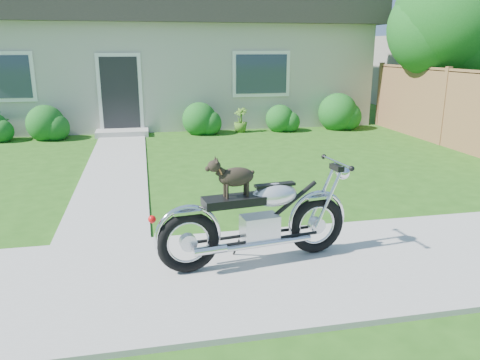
% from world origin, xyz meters
% --- Properties ---
extents(ground, '(80.00, 80.00, 0.00)m').
position_xyz_m(ground, '(0.00, 0.00, 0.00)').
color(ground, '#235114').
rests_on(ground, ground).
extents(sidewalk, '(24.00, 2.20, 0.04)m').
position_xyz_m(sidewalk, '(0.00, 0.00, 0.02)').
color(sidewalk, '#9E9B93').
rests_on(sidewalk, ground).
extents(walkway, '(1.20, 8.00, 0.03)m').
position_xyz_m(walkway, '(-1.50, 5.00, 0.01)').
color(walkway, '#9E9B93').
rests_on(walkway, ground).
extents(house, '(12.60, 7.03, 4.50)m').
position_xyz_m(house, '(-0.00, 11.99, 2.16)').
color(house, beige).
rests_on(house, ground).
extents(fence, '(0.12, 6.62, 1.90)m').
position_xyz_m(fence, '(6.30, 5.75, 0.94)').
color(fence, brown).
rests_on(fence, ground).
extents(tree_near, '(3.07, 3.07, 4.71)m').
position_xyz_m(tree_near, '(7.22, 6.81, 3.02)').
color(tree_near, '#3D2B1C').
rests_on(tree_near, ground).
extents(tree_far, '(3.07, 3.07, 4.70)m').
position_xyz_m(tree_far, '(9.11, 9.79, 3.02)').
color(tree_far, '#3D2B1C').
rests_on(tree_far, ground).
extents(shrub_row, '(10.45, 1.14, 1.14)m').
position_xyz_m(shrub_row, '(0.78, 8.50, 0.42)').
color(shrub_row, '#165519').
rests_on(shrub_row, ground).
extents(potted_plant_right, '(0.54, 0.54, 0.69)m').
position_xyz_m(potted_plant_right, '(1.80, 8.55, 0.35)').
color(potted_plant_right, '#40701F').
rests_on(potted_plant_right, ground).
extents(motorcycle_with_dog, '(2.22, 0.65, 1.19)m').
position_xyz_m(motorcycle_with_dog, '(0.26, 0.17, 0.56)').
color(motorcycle_with_dog, black).
rests_on(motorcycle_with_dog, sidewalk).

